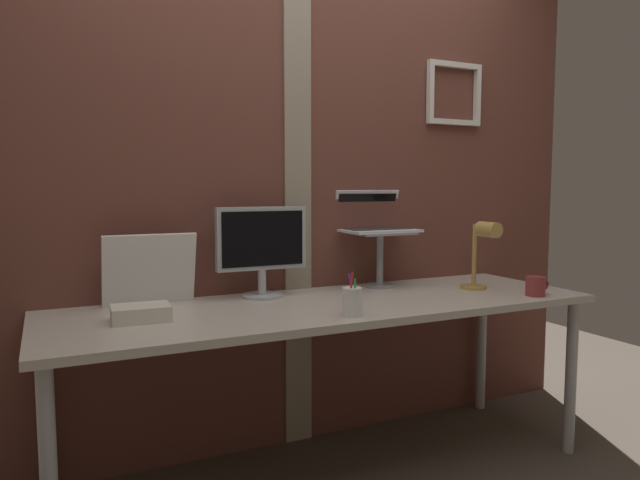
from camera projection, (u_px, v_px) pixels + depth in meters
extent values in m
plane|color=#4C4238|center=(331.00, 479.00, 2.38)|extent=(6.00, 6.00, 0.00)
cube|color=brown|center=(286.00, 174.00, 2.68)|extent=(3.26, 0.12, 2.53)
cube|color=gray|center=(298.00, 174.00, 2.63)|extent=(0.13, 0.01, 2.53)
cube|color=white|center=(455.00, 65.00, 2.94)|extent=(0.33, 0.03, 0.03)
cube|color=white|center=(454.00, 122.00, 2.97)|extent=(0.33, 0.03, 0.03)
cube|color=white|center=(430.00, 92.00, 2.89)|extent=(0.03, 0.03, 0.26)
cube|color=white|center=(477.00, 96.00, 3.02)|extent=(0.03, 0.03, 0.26)
cube|color=beige|center=(331.00, 306.00, 2.37)|extent=(2.25, 0.71, 0.03)
cylinder|color=#B2B2B7|center=(571.00, 377.00, 2.59)|extent=(0.05, 0.05, 0.70)
cylinder|color=#B2B2B7|center=(47.00, 410.00, 2.21)|extent=(0.05, 0.05, 0.70)
cylinder|color=#B2B2B7|center=(481.00, 345.00, 3.12)|extent=(0.05, 0.05, 0.70)
cylinder|color=#ADB2B7|center=(262.00, 296.00, 2.48)|extent=(0.18, 0.18, 0.01)
cylinder|color=#ADB2B7|center=(262.00, 282.00, 2.48)|extent=(0.04, 0.04, 0.11)
cube|color=#ADB2B7|center=(262.00, 238.00, 2.46)|extent=(0.40, 0.04, 0.27)
cube|color=black|center=(263.00, 239.00, 2.44)|extent=(0.36, 0.00, 0.23)
cylinder|color=gray|center=(380.00, 286.00, 2.74)|extent=(0.14, 0.14, 0.01)
cylinder|color=gray|center=(380.00, 259.00, 2.73)|extent=(0.03, 0.03, 0.24)
cube|color=gray|center=(380.00, 233.00, 2.72)|extent=(0.28, 0.22, 0.01)
cube|color=white|center=(380.00, 231.00, 2.71)|extent=(0.35, 0.21, 0.01)
cube|color=#2D2D30|center=(378.00, 229.00, 2.73)|extent=(0.31, 0.12, 0.00)
cube|color=white|center=(365.00, 209.00, 2.83)|extent=(0.35, 0.07, 0.18)
cube|color=black|center=(366.00, 209.00, 2.83)|extent=(0.32, 0.05, 0.15)
cube|color=white|center=(150.00, 270.00, 2.31)|extent=(0.36, 0.09, 0.29)
cylinder|color=tan|center=(473.00, 287.00, 2.69)|extent=(0.12, 0.12, 0.02)
cylinder|color=tan|center=(474.00, 255.00, 2.67)|extent=(0.02, 0.02, 0.29)
cylinder|color=tan|center=(488.00, 230.00, 2.58)|extent=(0.07, 0.11, 0.07)
cylinder|color=white|center=(352.00, 302.00, 2.11)|extent=(0.07, 0.07, 0.11)
cylinder|color=green|center=(356.00, 296.00, 2.11)|extent=(0.03, 0.03, 0.13)
cylinder|color=red|center=(350.00, 293.00, 2.10)|extent=(0.02, 0.03, 0.16)
cylinder|color=purple|center=(352.00, 293.00, 2.11)|extent=(0.03, 0.02, 0.15)
cylinder|color=maroon|center=(535.00, 286.00, 2.51)|extent=(0.08, 0.08, 0.08)
torus|color=maroon|center=(544.00, 284.00, 2.53)|extent=(0.05, 0.01, 0.05)
cube|color=silver|center=(141.00, 313.00, 2.04)|extent=(0.21, 0.15, 0.06)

